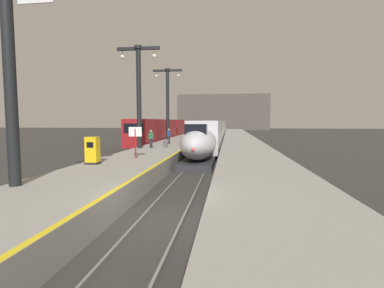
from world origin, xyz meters
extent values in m
plane|color=#33302D|center=(0.00, 0.00, 0.00)|extent=(260.00, 260.00, 0.00)
cube|color=gray|center=(-4.05, 24.75, 0.53)|extent=(4.80, 110.00, 1.05)
cube|color=gray|center=(4.05, 24.75, 0.53)|extent=(4.80, 110.00, 1.05)
cube|color=yellow|center=(-1.77, 24.75, 1.05)|extent=(0.20, 107.80, 0.01)
cube|color=slate|center=(-0.75, 27.50, 0.06)|extent=(0.08, 110.00, 0.12)
cube|color=slate|center=(0.75, 27.50, 0.06)|extent=(0.08, 110.00, 0.12)
cube|color=slate|center=(-8.85, 27.50, 0.06)|extent=(0.08, 110.00, 0.12)
cube|color=slate|center=(-7.35, 27.50, 0.06)|extent=(0.08, 110.00, 0.12)
ellipsoid|color=silver|center=(0.00, 12.52, 1.83)|extent=(2.78, 7.13, 2.56)
cube|color=#28282D|center=(0.00, 12.17, 0.28)|extent=(2.46, 6.06, 0.55)
cube|color=black|center=(0.00, 10.92, 2.90)|extent=(1.59, 1.00, 0.90)
sphere|color=#F24C4C|center=(0.00, 9.04, 1.68)|extent=(0.28, 0.28, 0.28)
cube|color=silver|center=(0.00, 21.66, 2.08)|extent=(2.90, 14.00, 3.05)
cube|color=black|center=(-1.42, 21.66, 2.62)|extent=(0.04, 11.90, 0.80)
cube|color=black|center=(1.42, 21.66, 2.62)|extent=(0.04, 11.90, 0.80)
cube|color=silver|center=(0.00, 21.66, 0.80)|extent=(2.92, 13.30, 0.24)
cube|color=black|center=(0.00, 17.18, 0.28)|extent=(2.03, 2.20, 0.56)
cube|color=black|center=(0.00, 26.14, 0.28)|extent=(2.03, 2.20, 0.56)
cube|color=silver|center=(0.00, 38.26, 2.08)|extent=(2.90, 18.00, 3.05)
cube|color=black|center=(-1.42, 38.26, 2.62)|extent=(0.04, 15.84, 0.80)
cube|color=black|center=(1.42, 38.26, 2.62)|extent=(0.04, 15.84, 0.80)
cube|color=black|center=(0.00, 32.14, 0.28)|extent=(2.03, 2.20, 0.56)
cube|color=black|center=(0.00, 44.38, 0.28)|extent=(2.03, 2.20, 0.56)
cube|color=silver|center=(0.00, 56.86, 2.08)|extent=(2.90, 18.00, 3.05)
cube|color=black|center=(-1.42, 56.86, 2.62)|extent=(0.04, 15.84, 0.80)
cube|color=black|center=(1.42, 56.86, 2.62)|extent=(0.04, 15.84, 0.80)
cube|color=black|center=(0.00, 50.74, 0.28)|extent=(2.03, 2.20, 0.56)
cube|color=black|center=(0.00, 62.98, 0.28)|extent=(2.03, 2.20, 0.56)
cube|color=silver|center=(0.00, 75.46, 2.08)|extent=(2.90, 18.00, 3.05)
cube|color=black|center=(-1.42, 75.46, 2.62)|extent=(0.04, 15.84, 0.80)
cube|color=black|center=(1.42, 75.46, 2.62)|extent=(0.04, 15.84, 0.80)
cube|color=black|center=(0.00, 69.34, 0.28)|extent=(2.03, 2.20, 0.56)
cube|color=black|center=(0.00, 81.58, 0.28)|extent=(2.03, 2.20, 0.56)
cube|color=maroon|center=(-8.10, 29.57, 2.15)|extent=(2.85, 18.00, 3.30)
cube|color=black|center=(-8.10, 20.61, 2.75)|extent=(2.28, 0.08, 1.10)
cube|color=black|center=(-9.49, 29.57, 2.65)|extent=(0.04, 15.30, 0.90)
cube|color=black|center=(-6.71, 29.57, 2.65)|extent=(0.04, 15.30, 0.90)
cube|color=black|center=(-8.10, 23.81, 0.26)|extent=(2.00, 2.00, 0.52)
cube|color=black|center=(-8.10, 35.33, 0.26)|extent=(2.00, 2.00, 0.52)
cube|color=maroon|center=(-8.10, 48.17, 2.15)|extent=(2.85, 18.00, 3.30)
cylinder|color=black|center=(-5.90, 0.35, 5.48)|extent=(0.44, 0.44, 8.86)
cylinder|color=black|center=(-5.90, 15.89, 5.72)|extent=(0.44, 0.44, 9.35)
cylinder|color=black|center=(-5.90, 15.89, 10.25)|extent=(0.68, 0.68, 0.30)
cube|color=black|center=(-5.90, 15.89, 10.15)|extent=(4.00, 0.24, 0.28)
cylinder|color=black|center=(-7.40, 15.89, 9.80)|extent=(0.03, 0.03, 0.60)
sphere|color=#EFEACC|center=(-7.40, 15.89, 9.45)|extent=(0.36, 0.36, 0.36)
cylinder|color=black|center=(-4.40, 15.89, 9.80)|extent=(0.03, 0.03, 0.60)
sphere|color=#EFEACC|center=(-4.40, 15.89, 9.45)|extent=(0.36, 0.36, 0.36)
cylinder|color=black|center=(-5.90, 28.26, 5.82)|extent=(0.44, 0.44, 9.54)
cylinder|color=black|center=(-5.90, 28.26, 10.44)|extent=(0.68, 0.68, 0.30)
cube|color=black|center=(-5.90, 28.26, 10.34)|extent=(4.00, 0.24, 0.28)
cylinder|color=black|center=(-7.40, 28.26, 9.99)|extent=(0.03, 0.03, 0.60)
sphere|color=#EFEACC|center=(-7.40, 28.26, 9.64)|extent=(0.36, 0.36, 0.36)
cylinder|color=black|center=(-4.40, 28.26, 9.99)|extent=(0.03, 0.03, 0.60)
sphere|color=#EFEACC|center=(-4.40, 28.26, 9.64)|extent=(0.36, 0.36, 0.36)
cylinder|color=#23232D|center=(-4.82, 16.21, 1.48)|extent=(0.13, 0.13, 0.85)
cylinder|color=#23232D|center=(-4.92, 16.07, 1.48)|extent=(0.13, 0.13, 0.85)
cube|color=#336647|center=(-4.87, 16.14, 2.21)|extent=(0.40, 0.44, 0.62)
cylinder|color=#336647|center=(-4.74, 16.33, 2.16)|extent=(0.09, 0.09, 0.58)
cylinder|color=#336647|center=(-5.01, 15.94, 2.16)|extent=(0.09, 0.09, 0.58)
sphere|color=tan|center=(-4.87, 16.14, 2.63)|extent=(0.22, 0.22, 0.22)
cylinder|color=#23232D|center=(-4.13, 20.55, 1.48)|extent=(0.13, 0.13, 0.85)
cylinder|color=#23232D|center=(-4.09, 20.72, 1.48)|extent=(0.13, 0.13, 0.85)
cube|color=#1E478C|center=(-4.11, 20.64, 2.21)|extent=(0.29, 0.42, 0.62)
cylinder|color=#1E478C|center=(-4.16, 20.40, 2.16)|extent=(0.09, 0.09, 0.58)
cylinder|color=#1E478C|center=(-4.06, 20.87, 2.16)|extent=(0.09, 0.09, 0.58)
sphere|color=tan|center=(-4.11, 20.64, 2.63)|extent=(0.22, 0.22, 0.22)
cube|color=#4C4C51|center=(-3.60, 16.60, 1.35)|extent=(0.40, 0.22, 0.60)
cylinder|color=#262628|center=(-3.70, 16.60, 1.83)|extent=(0.02, 0.02, 0.36)
cylinder|color=#262628|center=(-3.50, 16.60, 1.83)|extent=(0.02, 0.02, 0.36)
cube|color=#262628|center=(-3.60, 16.60, 2.02)|extent=(0.22, 0.03, 0.02)
cube|color=yellow|center=(-5.55, 6.00, 1.85)|extent=(0.70, 0.56, 1.60)
cube|color=black|center=(-5.55, 5.72, 2.20)|extent=(0.40, 0.02, 0.32)
cube|color=black|center=(-5.55, 6.00, 1.11)|extent=(0.76, 0.62, 0.12)
cylinder|color=maroon|center=(-3.90, 8.82, 2.05)|extent=(0.10, 0.10, 2.00)
cube|color=white|center=(-3.90, 8.82, 2.85)|extent=(0.90, 0.06, 0.64)
cube|color=#4C4742|center=(0.00, 102.00, 7.00)|extent=(36.00, 2.00, 14.00)
camera|label=1|loc=(2.34, -9.50, 3.57)|focal=26.36mm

